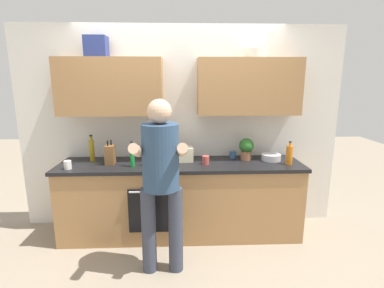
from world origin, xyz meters
name	(u,v)px	position (x,y,z in m)	size (l,w,h in m)	color
ground_plane	(182,233)	(0.00, 0.00, 0.00)	(12.00, 12.00, 0.00)	gray
back_wall_unit	(180,110)	(0.00, 0.27, 1.50)	(4.00, 0.38, 2.50)	silver
counter	(181,199)	(0.00, 0.00, 0.45)	(2.84, 0.67, 0.90)	#A37547
person_standing	(161,174)	(-0.19, -0.70, 1.00)	(0.49, 0.45, 1.69)	#383D4C
bottle_water	(168,151)	(-0.15, 0.01, 1.04)	(0.06, 0.06, 0.32)	silver
bottle_soy	(153,154)	(-0.31, -0.10, 1.03)	(0.07, 0.07, 0.31)	black
bottle_oil	(92,150)	(-1.06, 0.13, 1.04)	(0.06, 0.06, 0.32)	olive
bottle_hotsauce	(159,149)	(-0.27, 0.13, 1.04)	(0.07, 0.07, 0.35)	red
bottle_soda	(132,156)	(-0.54, -0.11, 1.02)	(0.05, 0.05, 0.29)	#198C33
bottle_juice	(290,155)	(1.25, -0.10, 1.01)	(0.07, 0.07, 0.27)	orange
cup_coffee	(68,165)	(-1.23, -0.18, 0.95)	(0.08, 0.08, 0.09)	white
cup_ceramic	(206,160)	(0.29, -0.06, 0.95)	(0.08, 0.08, 0.10)	#BF4C47
cup_tea	(233,155)	(0.65, 0.21, 0.94)	(0.08, 0.08, 0.08)	#33598C
mixing_bowl	(271,157)	(1.09, 0.08, 0.94)	(0.23, 0.23, 0.08)	silver
knife_block	(110,155)	(-0.81, -0.01, 1.01)	(0.10, 0.14, 0.28)	brown
potted_herb	(247,148)	(0.80, 0.13, 1.05)	(0.18, 0.18, 0.26)	#9E6647
grocery_bag_rice	(184,154)	(0.04, 0.09, 0.98)	(0.20, 0.17, 0.17)	beige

